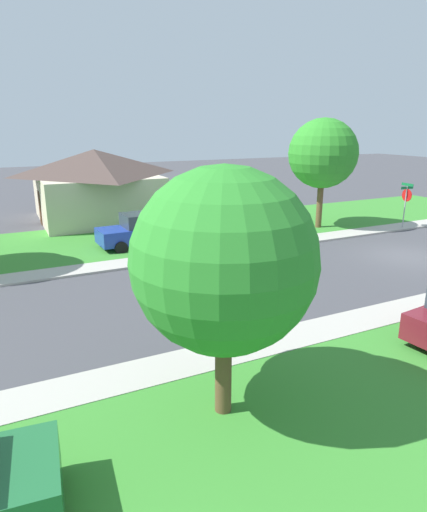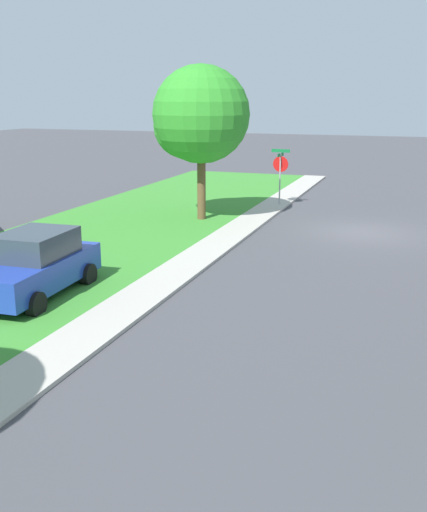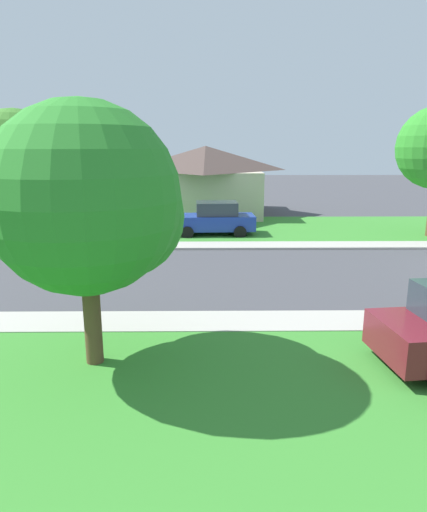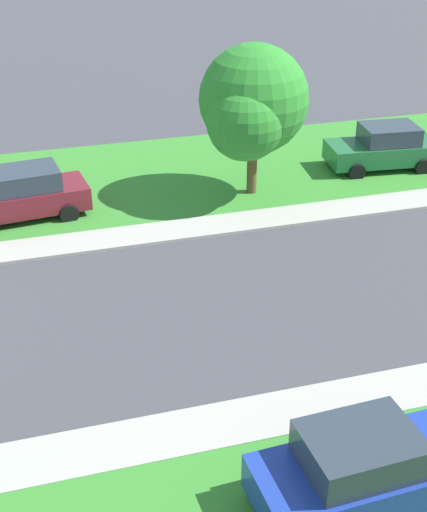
% 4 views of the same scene
% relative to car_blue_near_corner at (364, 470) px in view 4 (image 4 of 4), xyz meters
% --- Properties ---
extents(sidewalk_east, '(1.40, 56.00, 0.10)m').
position_rel_car_blue_near_corner_xyz_m(sidewalk_east, '(-2.77, 1.02, -0.82)').
color(sidewalk_east, '#ADA89E').
rests_on(sidewalk_east, ground).
extents(sidewalk_west, '(1.40, 56.00, 0.10)m').
position_rel_car_blue_near_corner_xyz_m(sidewalk_west, '(-12.17, 1.02, -0.82)').
color(sidewalk_west, '#ADA89E').
rests_on(sidewalk_west, ground).
extents(lawn_west, '(8.00, 56.00, 0.08)m').
position_rel_car_blue_near_corner_xyz_m(lawn_west, '(-16.87, 1.02, -0.83)').
color(lawn_west, '#38842D').
rests_on(lawn_west, ground).
extents(car_blue_near_corner, '(2.19, 4.38, 1.76)m').
position_rel_car_blue_near_corner_xyz_m(car_blue_near_corner, '(0.00, 0.00, 0.00)').
color(car_blue_near_corner, '#1E389E').
rests_on(car_blue_near_corner, ground).
extents(car_maroon_kerbside_mid, '(2.38, 4.47, 1.76)m').
position_rel_car_blue_near_corner_xyz_m(car_maroon_kerbside_mid, '(-14.63, -5.32, 0.00)').
color(car_maroon_kerbside_mid, maroon).
rests_on(car_maroon_kerbside_mid, ground).
extents(car_green_driveway_right, '(2.36, 4.46, 1.76)m').
position_rel_car_blue_near_corner_xyz_m(car_green_driveway_right, '(-15.29, 8.42, 0.00)').
color(car_green_driveway_right, '#1E6033').
rests_on(car_green_driveway_right, ground).
extents(tree_sidewalk_far, '(4.08, 3.80, 5.43)m').
position_rel_car_blue_near_corner_xyz_m(tree_sidewalk_far, '(-14.20, 2.55, 2.53)').
color(tree_sidewalk_far, brown).
rests_on(tree_sidewalk_far, ground).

